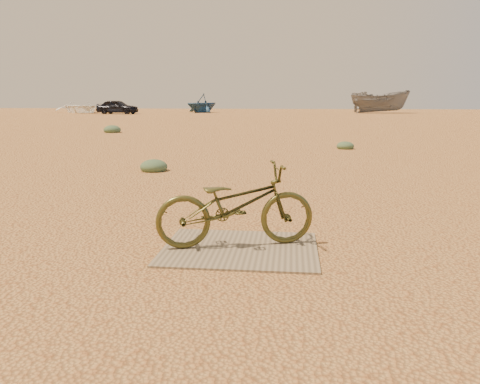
# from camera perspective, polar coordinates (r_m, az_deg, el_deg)

# --- Properties ---
(ground) EXTENTS (120.00, 120.00, 0.00)m
(ground) POSITION_cam_1_polar(r_m,az_deg,el_deg) (4.84, 0.44, -7.95)
(ground) COLOR tan
(ground) RESTS_ON ground
(plywood_board) EXTENTS (1.65, 1.30, 0.02)m
(plywood_board) POSITION_cam_1_polar(r_m,az_deg,el_deg) (5.07, 0.00, -6.92)
(plywood_board) COLOR #887558
(plywood_board) RESTS_ON ground
(bicycle) EXTENTS (1.81, 1.05, 0.90)m
(bicycle) POSITION_cam_1_polar(r_m,az_deg,el_deg) (5.02, -0.53, -1.61)
(bicycle) COLOR #48461D
(bicycle) RESTS_ON plywood_board
(car) EXTENTS (4.03, 1.89, 1.33)m
(car) POSITION_cam_1_polar(r_m,az_deg,el_deg) (46.82, -14.72, 10.01)
(car) COLOR black
(car) RESTS_ON ground
(boat_near_left) EXTENTS (6.88, 6.99, 1.19)m
(boat_near_left) POSITION_cam_1_polar(r_m,az_deg,el_deg) (51.08, -18.82, 9.79)
(boat_near_left) COLOR white
(boat_near_left) RESTS_ON ground
(boat_far_left) EXTENTS (4.83, 4.89, 1.95)m
(boat_far_left) POSITION_cam_1_polar(r_m,az_deg,el_deg) (49.22, -4.68, 10.76)
(boat_far_left) COLOR navy
(boat_far_left) RESTS_ON ground
(boat_mid_right) EXTENTS (5.90, 2.42, 2.25)m
(boat_mid_right) POSITION_cam_1_polar(r_m,az_deg,el_deg) (49.79, 16.68, 10.50)
(boat_mid_right) COLOR slate
(boat_mid_right) RESTS_ON ground
(kale_a) EXTENTS (0.60, 0.60, 0.33)m
(kale_a) POSITION_cam_1_polar(r_m,az_deg,el_deg) (10.56, -10.45, 2.55)
(kale_a) COLOR #526F4C
(kale_a) RESTS_ON ground
(kale_b) EXTENTS (0.55, 0.55, 0.30)m
(kale_b) POSITION_cam_1_polar(r_m,az_deg,el_deg) (15.21, 12.70, 5.16)
(kale_b) COLOR #526F4C
(kale_b) RESTS_ON ground
(kale_c) EXTENTS (0.78, 0.78, 0.43)m
(kale_c) POSITION_cam_1_polar(r_m,az_deg,el_deg) (22.47, -15.30, 7.01)
(kale_c) COLOR #526F4C
(kale_c) RESTS_ON ground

